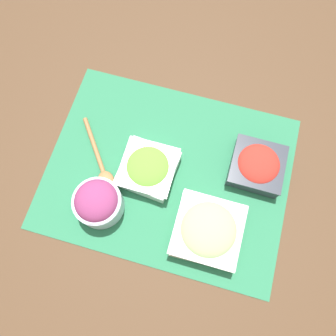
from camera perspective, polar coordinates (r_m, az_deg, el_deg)
ground_plane at (r=0.82m, az=-0.00°, el=-0.73°), size 3.00×3.00×0.00m
placemat at (r=0.82m, az=-0.00°, el=-0.69°), size 0.60×0.46×0.00m
tomato_bowl at (r=0.83m, az=15.30°, el=0.46°), size 0.13×0.13×0.06m
cucumber_bowl at (r=0.76m, az=6.96°, el=-10.69°), size 0.16×0.16×0.06m
lettuce_bowl at (r=0.80m, az=-3.48°, el=-0.06°), size 0.14×0.14×0.05m
onion_bowl at (r=0.77m, az=-12.12°, el=-5.88°), size 0.11×0.11×0.09m
wooden_spoon at (r=0.83m, az=-11.40°, el=-0.14°), size 0.15×0.18×0.02m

